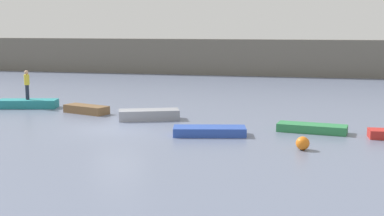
# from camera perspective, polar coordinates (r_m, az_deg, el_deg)

# --- Properties ---
(ground_plane) EXTENTS (120.00, 120.00, 0.00)m
(ground_plane) POSITION_cam_1_polar(r_m,az_deg,el_deg) (25.78, -8.14, -2.26)
(ground_plane) COLOR slate
(embankment_wall) EXTENTS (80.00, 1.20, 3.63)m
(embankment_wall) POSITION_cam_1_polar(r_m,az_deg,el_deg) (53.51, 3.15, 5.56)
(embankment_wall) COLOR #666056
(embankment_wall) RESTS_ON ground_plane
(rowboat_teal) EXTENTS (3.71, 1.96, 0.51)m
(rowboat_teal) POSITION_cam_1_polar(r_m,az_deg,el_deg) (33.54, -17.43, 0.45)
(rowboat_teal) COLOR teal
(rowboat_teal) RESTS_ON ground_plane
(rowboat_brown) EXTENTS (2.87, 1.80, 0.46)m
(rowboat_brown) POSITION_cam_1_polar(r_m,az_deg,el_deg) (30.60, -11.43, -0.14)
(rowboat_brown) COLOR brown
(rowboat_brown) RESTS_ON ground_plane
(rowboat_grey) EXTENTS (3.38, 2.18, 0.55)m
(rowboat_grey) POSITION_cam_1_polar(r_m,az_deg,el_deg) (28.01, -4.70, -0.74)
(rowboat_grey) COLOR gray
(rowboat_grey) RESTS_ON ground_plane
(rowboat_blue) EXTENTS (3.48, 1.86, 0.40)m
(rowboat_blue) POSITION_cam_1_polar(r_m,az_deg,el_deg) (23.99, 1.92, -2.53)
(rowboat_blue) COLOR #2B4CAD
(rowboat_blue) RESTS_ON ground_plane
(rowboat_green) EXTENTS (3.31, 1.43, 0.39)m
(rowboat_green) POSITION_cam_1_polar(r_m,az_deg,el_deg) (25.31, 12.93, -2.16)
(rowboat_green) COLOR #2D7F47
(rowboat_green) RESTS_ON ground_plane
(person_yellow_shirt) EXTENTS (0.32, 0.32, 1.79)m
(person_yellow_shirt) POSITION_cam_1_polar(r_m,az_deg,el_deg) (33.38, -17.54, 2.60)
(person_yellow_shirt) COLOR #232838
(person_yellow_shirt) RESTS_ON rowboat_teal
(mooring_buoy) EXTENTS (0.55, 0.55, 0.55)m
(mooring_buoy) POSITION_cam_1_polar(r_m,az_deg,el_deg) (21.65, 11.95, -3.78)
(mooring_buoy) COLOR orange
(mooring_buoy) RESTS_ON ground_plane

